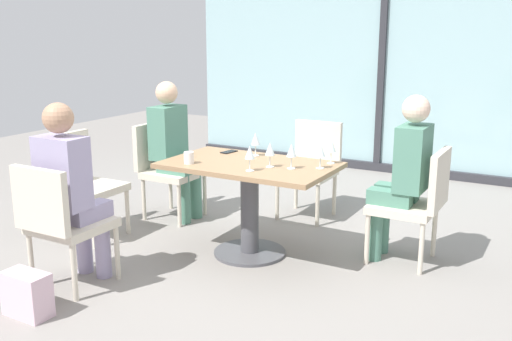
{
  "coord_description": "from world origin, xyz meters",
  "views": [
    {
      "loc": [
        2.15,
        -3.74,
        1.72
      ],
      "look_at": [
        0.0,
        0.1,
        0.65
      ],
      "focal_mm": 41.2,
      "sensor_mm": 36.0,
      "label": 1
    }
  ],
  "objects_px": {
    "coffee_cup": "(189,158)",
    "handbag_0": "(27,294)",
    "chair_far_left": "(165,164)",
    "chair_far_right": "(417,199)",
    "wine_glass_1": "(331,146)",
    "person_far_right": "(404,171)",
    "wine_glass_5": "(291,151)",
    "wine_glass_0": "(270,149)",
    "cell_phone_on_table": "(229,152)",
    "dining_table_main": "(250,188)",
    "person_far_left": "(174,144)",
    "person_front_left": "(71,185)",
    "chair_side_end": "(82,178)",
    "wine_glass_4": "(250,153)",
    "chair_near_window": "(311,163)",
    "wine_glass_3": "(255,140)",
    "chair_front_left": "(60,219)",
    "wine_glass_2": "(320,151)"
  },
  "relations": [
    {
      "from": "chair_far_left",
      "to": "coffee_cup",
      "type": "distance_m",
      "value": 1.08
    },
    {
      "from": "person_far_right",
      "to": "person_far_left",
      "type": "bearing_deg",
      "value": 180.0
    },
    {
      "from": "wine_glass_2",
      "to": "wine_glass_4",
      "type": "xyz_separation_m",
      "value": [
        -0.41,
        -0.32,
        0.0
      ]
    },
    {
      "from": "chair_far_right",
      "to": "cell_phone_on_table",
      "type": "relative_size",
      "value": 6.04
    },
    {
      "from": "chair_far_right",
      "to": "wine_glass_0",
      "type": "distance_m",
      "value": 1.14
    },
    {
      "from": "chair_far_right",
      "to": "chair_side_end",
      "type": "height_order",
      "value": "same"
    },
    {
      "from": "person_far_right",
      "to": "wine_glass_5",
      "type": "bearing_deg",
      "value": -146.15
    },
    {
      "from": "coffee_cup",
      "to": "handbag_0",
      "type": "distance_m",
      "value": 1.48
    },
    {
      "from": "chair_far_left",
      "to": "handbag_0",
      "type": "relative_size",
      "value": 2.9
    },
    {
      "from": "chair_far_right",
      "to": "wine_glass_5",
      "type": "height_order",
      "value": "wine_glass_5"
    },
    {
      "from": "wine_glass_4",
      "to": "wine_glass_5",
      "type": "bearing_deg",
      "value": 42.35
    },
    {
      "from": "chair_far_right",
      "to": "chair_near_window",
      "type": "height_order",
      "value": "same"
    },
    {
      "from": "chair_far_left",
      "to": "chair_near_window",
      "type": "distance_m",
      "value": 1.36
    },
    {
      "from": "wine_glass_0",
      "to": "cell_phone_on_table",
      "type": "distance_m",
      "value": 0.63
    },
    {
      "from": "person_front_left",
      "to": "wine_glass_4",
      "type": "distance_m",
      "value": 1.24
    },
    {
      "from": "chair_far_right",
      "to": "coffee_cup",
      "type": "distance_m",
      "value": 1.72
    },
    {
      "from": "person_far_right",
      "to": "wine_glass_3",
      "type": "distance_m",
      "value": 1.17
    },
    {
      "from": "person_far_left",
      "to": "wine_glass_0",
      "type": "height_order",
      "value": "person_far_left"
    },
    {
      "from": "wine_glass_0",
      "to": "person_far_left",
      "type": "bearing_deg",
      "value": 158.29
    },
    {
      "from": "chair_far_right",
      "to": "person_front_left",
      "type": "height_order",
      "value": "person_front_left"
    },
    {
      "from": "chair_far_right",
      "to": "wine_glass_1",
      "type": "xyz_separation_m",
      "value": [
        -0.62,
        -0.17,
        0.37
      ]
    },
    {
      "from": "dining_table_main",
      "to": "cell_phone_on_table",
      "type": "relative_size",
      "value": 8.88
    },
    {
      "from": "chair_far_left",
      "to": "wine_glass_0",
      "type": "xyz_separation_m",
      "value": [
        1.36,
        -0.5,
        0.37
      ]
    },
    {
      "from": "chair_side_end",
      "to": "chair_front_left",
      "type": "bearing_deg",
      "value": -52.07
    },
    {
      "from": "person_front_left",
      "to": "cell_phone_on_table",
      "type": "height_order",
      "value": "person_front_left"
    },
    {
      "from": "chair_far_left",
      "to": "chair_side_end",
      "type": "relative_size",
      "value": 1.0
    },
    {
      "from": "handbag_0",
      "to": "chair_side_end",
      "type": "bearing_deg",
      "value": 122.21
    },
    {
      "from": "wine_glass_1",
      "to": "chair_far_right",
      "type": "bearing_deg",
      "value": 15.47
    },
    {
      "from": "coffee_cup",
      "to": "dining_table_main",
      "type": "bearing_deg",
      "value": 32.05
    },
    {
      "from": "dining_table_main",
      "to": "chair_far_left",
      "type": "xyz_separation_m",
      "value": [
        -1.16,
        0.45,
        -0.03
      ]
    },
    {
      "from": "dining_table_main",
      "to": "wine_glass_5",
      "type": "bearing_deg",
      "value": -2.27
    },
    {
      "from": "person_far_right",
      "to": "wine_glass_1",
      "type": "bearing_deg",
      "value": -161.42
    },
    {
      "from": "coffee_cup",
      "to": "chair_near_window",
      "type": "bearing_deg",
      "value": 74.58
    },
    {
      "from": "wine_glass_5",
      "to": "wine_glass_1",
      "type": "bearing_deg",
      "value": 57.71
    },
    {
      "from": "wine_glass_4",
      "to": "cell_phone_on_table",
      "type": "xyz_separation_m",
      "value": [
        -0.47,
        0.48,
        -0.13
      ]
    },
    {
      "from": "wine_glass_4",
      "to": "cell_phone_on_table",
      "type": "relative_size",
      "value": 1.28
    },
    {
      "from": "chair_side_end",
      "to": "person_far_left",
      "type": "distance_m",
      "value": 0.87
    },
    {
      "from": "chair_front_left",
      "to": "person_far_left",
      "type": "relative_size",
      "value": 0.69
    },
    {
      "from": "chair_side_end",
      "to": "wine_glass_0",
      "type": "bearing_deg",
      "value": 8.91
    },
    {
      "from": "chair_near_window",
      "to": "wine_glass_0",
      "type": "relative_size",
      "value": 4.7
    },
    {
      "from": "chair_far_right",
      "to": "person_front_left",
      "type": "xyz_separation_m",
      "value": [
        -1.94,
        -1.5,
        0.2
      ]
    },
    {
      "from": "chair_far_right",
      "to": "wine_glass_4",
      "type": "xyz_separation_m",
      "value": [
        -1.03,
        -0.67,
        0.37
      ]
    },
    {
      "from": "chair_far_left",
      "to": "person_front_left",
      "type": "xyz_separation_m",
      "value": [
        0.38,
        -1.5,
        0.2
      ]
    },
    {
      "from": "chair_front_left",
      "to": "wine_glass_2",
      "type": "height_order",
      "value": "wine_glass_2"
    },
    {
      "from": "wine_glass_0",
      "to": "chair_side_end",
      "type": "bearing_deg",
      "value": -171.09
    },
    {
      "from": "chair_front_left",
      "to": "cell_phone_on_table",
      "type": "relative_size",
      "value": 6.04
    },
    {
      "from": "chair_far_left",
      "to": "chair_near_window",
      "type": "relative_size",
      "value": 1.0
    },
    {
      "from": "person_front_left",
      "to": "wine_glass_2",
      "type": "height_order",
      "value": "person_front_left"
    },
    {
      "from": "wine_glass_4",
      "to": "handbag_0",
      "type": "relative_size",
      "value": 0.62
    },
    {
      "from": "wine_glass_2",
      "to": "handbag_0",
      "type": "relative_size",
      "value": 0.62
    }
  ]
}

